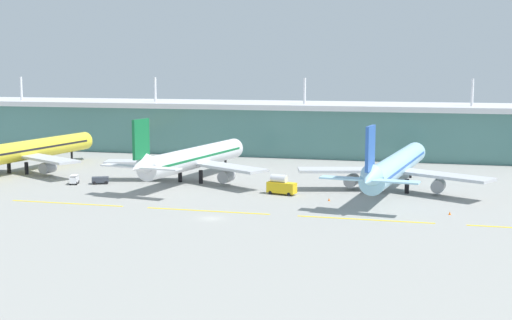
% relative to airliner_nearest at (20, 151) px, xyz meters
% --- Properties ---
extents(ground_plane, '(600.00, 600.00, 0.00)m').
position_rel_airliner_nearest_xyz_m(ground_plane, '(73.48, -44.66, -6.46)').
color(ground_plane, gray).
extents(terminal_building, '(288.00, 34.00, 27.31)m').
position_rel_airliner_nearest_xyz_m(terminal_building, '(73.48, 66.31, 2.90)').
color(terminal_building, slate).
rests_on(terminal_building, ground).
extents(airliner_nearest, '(48.42, 71.32, 18.90)m').
position_rel_airliner_nearest_xyz_m(airliner_nearest, '(0.00, 0.00, 0.00)').
color(airliner_nearest, yellow).
rests_on(airliner_nearest, ground).
extents(airliner_near_middle, '(48.17, 59.70, 18.90)m').
position_rel_airliner_nearest_xyz_m(airliner_near_middle, '(54.47, -2.25, -0.01)').
color(airliner_near_middle, silver).
rests_on(airliner_near_middle, ground).
extents(airliner_far_middle, '(48.38, 67.95, 18.90)m').
position_rel_airliner_nearest_xyz_m(airliner_far_middle, '(108.62, -3.40, -0.00)').
color(airliner_far_middle, '#9ED1EA').
rests_on(airliner_far_middle, ground).
extents(taxiway_stripe_mid_west, '(28.00, 0.70, 0.04)m').
position_rel_airliner_nearest_xyz_m(taxiway_stripe_mid_west, '(36.48, -37.88, -6.44)').
color(taxiway_stripe_mid_west, yellow).
rests_on(taxiway_stripe_mid_west, ground).
extents(taxiway_stripe_centre, '(28.00, 0.70, 0.04)m').
position_rel_airliner_nearest_xyz_m(taxiway_stripe_centre, '(70.48, -37.88, -6.44)').
color(taxiway_stripe_centre, yellow).
rests_on(taxiway_stripe_centre, ground).
extents(taxiway_stripe_mid_east, '(28.00, 0.70, 0.04)m').
position_rel_airliner_nearest_xyz_m(taxiway_stripe_mid_east, '(104.48, -37.88, -6.44)').
color(taxiway_stripe_mid_east, yellow).
rests_on(taxiway_stripe_mid_east, ground).
extents(pushback_tug, '(5.00, 4.05, 1.85)m').
position_rel_airliner_nearest_xyz_m(pushback_tug, '(31.45, -11.48, -5.36)').
color(pushback_tug, '#333842').
rests_on(pushback_tug, ground).
extents(fuel_truck, '(7.61, 4.21, 4.95)m').
position_rel_airliner_nearest_xyz_m(fuel_truck, '(81.72, -14.58, -4.19)').
color(fuel_truck, gold).
rests_on(fuel_truck, ground).
extents(baggage_cart, '(2.88, 3.97, 2.48)m').
position_rel_airliner_nearest_xyz_m(baggage_cart, '(25.02, -13.82, -5.19)').
color(baggage_cart, silver).
rests_on(baggage_cart, ground).
extents(safety_cone_left_wingtip, '(0.56, 0.56, 0.70)m').
position_rel_airliner_nearest_xyz_m(safety_cone_left_wingtip, '(121.45, -28.72, -6.11)').
color(safety_cone_left_wingtip, orange).
rests_on(safety_cone_left_wingtip, ground).
extents(safety_cone_nose_front, '(0.56, 0.56, 0.70)m').
position_rel_airliner_nearest_xyz_m(safety_cone_nose_front, '(94.39, -19.77, -6.11)').
color(safety_cone_nose_front, orange).
rests_on(safety_cone_nose_front, ground).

